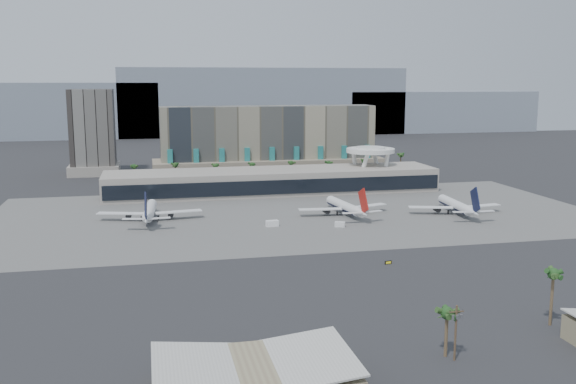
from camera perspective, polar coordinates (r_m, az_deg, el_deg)
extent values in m
plane|color=#232326|center=(226.97, 4.00, -4.74)|extent=(900.00, 900.00, 0.00)
cube|color=#5B5B59|center=(278.74, 0.81, -1.95)|extent=(260.00, 130.00, 0.06)
cube|color=gray|center=(691.21, -22.36, 6.69)|extent=(260.00, 60.00, 55.00)
cube|color=gray|center=(691.83, -2.24, 8.05)|extent=(300.00, 60.00, 70.00)
cube|color=gray|center=(753.91, 13.01, 7.00)|extent=(220.00, 60.00, 45.00)
cube|color=gray|center=(393.96, -1.77, 4.61)|extent=(130.00, 22.00, 42.00)
cube|color=gray|center=(393.81, -1.70, 2.27)|extent=(140.00, 30.00, 10.00)
cube|color=teal|center=(376.83, -10.42, 2.37)|extent=(3.00, 2.00, 18.00)
cube|color=teal|center=(377.63, -8.15, 2.45)|extent=(3.00, 2.00, 18.00)
cube|color=teal|center=(379.02, -5.89, 2.53)|extent=(3.00, 2.00, 18.00)
cube|color=teal|center=(381.00, -3.64, 2.60)|extent=(3.00, 2.00, 18.00)
cube|color=teal|center=(383.56, -1.43, 2.67)|extent=(3.00, 2.00, 18.00)
cube|color=teal|center=(386.67, 0.76, 2.73)|extent=(3.00, 2.00, 18.00)
cube|color=teal|center=(390.35, 2.91, 2.78)|extent=(3.00, 2.00, 18.00)
cube|color=teal|center=(394.55, 5.01, 2.83)|extent=(3.00, 2.00, 18.00)
cube|color=teal|center=(399.28, 7.07, 2.88)|extent=(3.00, 2.00, 18.00)
cube|color=black|center=(412.98, -16.97, 5.13)|extent=(26.00, 26.00, 52.00)
cube|color=#A8A194|center=(415.36, -16.81, 1.97)|extent=(30.00, 30.00, 6.00)
cube|color=#A8A194|center=(330.57, -1.37, 0.97)|extent=(170.00, 32.00, 12.00)
cube|color=black|center=(314.97, -0.80, 0.44)|extent=(168.00, 0.60, 7.00)
cube|color=black|center=(329.53, -1.37, 2.22)|extent=(170.00, 12.00, 2.50)
cylinder|color=white|center=(358.21, 7.93, 2.38)|extent=(6.98, 6.99, 21.89)
cylinder|color=white|center=(354.01, 6.00, 2.33)|extent=(6.98, 6.99, 21.89)
cylinder|color=white|center=(342.07, 6.67, 2.06)|extent=(6.98, 6.99, 21.89)
cylinder|color=white|center=(346.42, 8.66, 2.11)|extent=(6.98, 6.99, 21.89)
cylinder|color=white|center=(349.04, 7.34, 3.69)|extent=(26.00, 26.00, 2.20)
cylinder|color=white|center=(348.91, 7.35, 3.90)|extent=(16.00, 16.00, 1.20)
cylinder|color=brown|center=(359.27, -13.49, 1.42)|extent=(0.70, 0.70, 12.00)
sphere|color=#224C1E|center=(358.50, -13.53, 2.32)|extent=(2.80, 2.80, 2.80)
cylinder|color=brown|center=(359.49, -9.98, 1.55)|extent=(0.70, 0.70, 12.00)
sphere|color=#224C1E|center=(358.72, -10.01, 2.45)|extent=(2.80, 2.80, 2.80)
cylinder|color=brown|center=(361.05, -6.49, 1.67)|extent=(0.70, 0.70, 12.00)
sphere|color=#224C1E|center=(360.29, -6.51, 2.57)|extent=(2.80, 2.80, 2.80)
cylinder|color=brown|center=(363.78, -3.20, 1.78)|extent=(0.70, 0.70, 12.00)
sphere|color=#224C1E|center=(363.02, -3.21, 2.67)|extent=(2.80, 2.80, 2.80)
cylinder|color=brown|center=(368.13, 0.34, 1.89)|extent=(0.70, 0.70, 12.00)
sphere|color=#224C1E|center=(367.37, 0.34, 2.77)|extent=(2.80, 2.80, 2.80)
cylinder|color=brown|center=(373.56, 3.63, 1.99)|extent=(0.70, 0.70, 12.00)
sphere|color=#224C1E|center=(372.82, 3.64, 2.86)|extent=(2.80, 2.80, 2.80)
cylinder|color=brown|center=(380.19, 6.82, 2.08)|extent=(0.70, 0.70, 12.00)
sphere|color=#224C1E|center=(379.46, 6.84, 2.93)|extent=(2.80, 2.80, 2.80)
cylinder|color=brown|center=(388.34, 10.03, 2.16)|extent=(0.70, 0.70, 12.00)
sphere|color=#224C1E|center=(387.62, 10.05, 2.99)|extent=(2.80, 2.80, 2.80)
cube|color=#8A795C|center=(122.60, -3.02, -16.39)|extent=(36.00, 22.00, 6.00)
cube|color=silver|center=(120.16, -7.42, -15.24)|extent=(18.65, 22.60, 2.30)
cube|color=silver|center=(122.77, 1.25, -14.59)|extent=(18.65, 22.60, 2.30)
cylinder|color=#4C3826|center=(139.34, 14.67, -12.03)|extent=(0.44, 0.44, 12.00)
cube|color=#4C3826|center=(137.71, 14.75, -10.26)|extent=(3.20, 0.22, 0.22)
cylinder|color=slate|center=(137.37, 14.46, -10.74)|extent=(0.56, 0.56, 0.90)
cylinder|color=slate|center=(137.76, 14.80, -10.69)|extent=(0.56, 0.56, 0.90)
cylinder|color=slate|center=(138.16, 15.14, -10.65)|extent=(0.56, 0.56, 0.90)
cylinder|color=black|center=(137.02, 14.23, -10.23)|extent=(0.12, 0.12, 0.30)
cylinder|color=black|center=(138.25, 15.28, -10.09)|extent=(0.12, 0.12, 0.30)
cylinder|color=white|center=(272.91, -12.18, -1.61)|extent=(6.35, 29.49, 4.29)
cylinder|color=black|center=(272.94, -12.18, -1.65)|extent=(6.23, 28.90, 4.20)
cone|color=white|center=(289.34, -11.97, -0.96)|extent=(4.62, 5.12, 4.29)
cone|color=white|center=(254.36, -12.46, -2.39)|extent=(4.96, 9.93, 4.29)
cube|color=white|center=(273.06, -14.66, -1.85)|extent=(19.74, 9.47, 0.38)
cube|color=white|center=(271.42, -9.71, -1.73)|extent=(19.72, 6.92, 0.38)
cylinder|color=black|center=(273.45, -13.97, -2.03)|extent=(2.66, 4.45, 2.36)
cylinder|color=black|center=(272.26, -10.37, -1.95)|extent=(2.66, 4.45, 2.36)
cube|color=black|center=(251.68, -12.53, -1.22)|extent=(1.23, 9.76, 11.29)
cube|color=white|center=(253.61, -13.57, -2.34)|extent=(8.89, 4.10, 0.27)
cube|color=white|center=(252.89, -11.39, -2.29)|extent=(8.72, 2.94, 0.27)
cylinder|color=black|center=(284.66, -12.02, -1.75)|extent=(0.54, 0.54, 1.72)
cylinder|color=black|center=(272.72, -12.89, -2.29)|extent=(0.75, 0.75, 1.72)
cylinder|color=black|center=(272.25, -11.45, -2.26)|extent=(0.75, 0.75, 1.72)
cylinder|color=white|center=(278.93, 4.93, -1.22)|extent=(7.44, 28.08, 4.07)
cylinder|color=black|center=(278.96, 4.93, -1.25)|extent=(7.29, 27.52, 3.99)
cone|color=white|center=(293.25, 3.65, -0.66)|extent=(4.60, 5.05, 4.07)
cone|color=white|center=(262.94, 6.54, -1.86)|extent=(5.16, 9.60, 4.07)
cube|color=white|center=(273.76, 2.88, -1.54)|extent=(18.62, 5.65, 0.36)
cube|color=white|center=(282.89, 7.08, -1.23)|extent=(18.66, 9.83, 0.36)
cylinder|color=black|center=(275.58, 3.42, -1.68)|extent=(2.72, 4.32, 2.24)
cylinder|color=black|center=(282.20, 6.47, -1.45)|extent=(2.72, 4.32, 2.24)
cube|color=#A11812|center=(260.57, 6.71, -0.79)|extent=(1.63, 9.24, 10.73)
cube|color=white|center=(259.99, 5.73, -1.87)|extent=(8.19, 2.38, 0.25)
cube|color=white|center=(263.96, 7.54, -1.73)|extent=(8.45, 4.28, 0.25)
cylinder|color=black|center=(289.20, 4.04, -1.38)|extent=(0.51, 0.51, 1.63)
cylinder|color=black|center=(277.27, 4.39, -1.88)|extent=(0.71, 0.71, 1.63)
cylinder|color=black|center=(279.93, 5.61, -1.79)|extent=(0.71, 0.71, 1.63)
cylinder|color=white|center=(289.14, 14.60, -1.10)|extent=(6.08, 28.58, 4.16)
cylinder|color=black|center=(289.17, 14.60, -1.13)|extent=(5.96, 28.01, 4.08)
cone|color=white|center=(303.89, 13.41, -0.52)|extent=(4.47, 4.95, 4.16)
cone|color=white|center=(272.66, 16.11, -1.75)|extent=(4.78, 9.62, 4.16)
cube|color=white|center=(284.04, 12.56, -1.33)|extent=(19.14, 9.13, 0.36)
cube|color=white|center=(292.98, 16.74, -1.18)|extent=(19.11, 6.75, 0.36)
cylinder|color=black|center=(285.84, 13.10, -1.50)|extent=(2.56, 4.30, 2.29)
cylinder|color=black|center=(292.33, 16.13, -1.38)|extent=(2.56, 4.30, 2.29)
cube|color=black|center=(270.26, 16.30, -0.69)|extent=(1.16, 9.45, 10.95)
cube|color=white|center=(269.72, 15.30, -1.73)|extent=(8.61, 3.95, 0.26)
cube|color=white|center=(273.61, 17.10, -1.65)|extent=(8.46, 2.88, 0.26)
cylinder|color=black|center=(299.69, 13.76, -1.25)|extent=(0.52, 0.52, 1.66)
cylinder|color=black|center=(287.47, 14.05, -1.73)|extent=(0.73, 0.73, 1.66)
cylinder|color=black|center=(290.07, 15.26, -1.68)|extent=(0.73, 0.73, 1.66)
cube|color=white|center=(254.95, -1.41, -2.81)|extent=(5.14, 2.89, 2.41)
cube|color=white|center=(254.79, 4.63, -2.89)|extent=(4.56, 3.60, 2.06)
cube|color=black|center=(206.10, 8.90, -6.20)|extent=(2.41, 0.67, 1.08)
cube|color=yellow|center=(205.93, 8.92, -6.22)|extent=(1.72, 0.31, 0.65)
cylinder|color=black|center=(205.85, 8.68, -6.28)|extent=(0.13, 0.13, 0.65)
cylinder|color=black|center=(206.47, 9.13, -6.24)|extent=(0.13, 0.13, 0.65)
cylinder|color=brown|center=(141.23, 13.89, -12.16)|extent=(0.70, 0.70, 9.84)
sphere|color=#224C1E|center=(139.58, 13.97, -10.40)|extent=(2.80, 2.80, 2.80)
cylinder|color=brown|center=(165.21, 22.39, -8.79)|extent=(0.70, 0.70, 12.93)
sphere|color=#224C1E|center=(163.42, 22.53, -6.73)|extent=(2.80, 2.80, 2.80)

